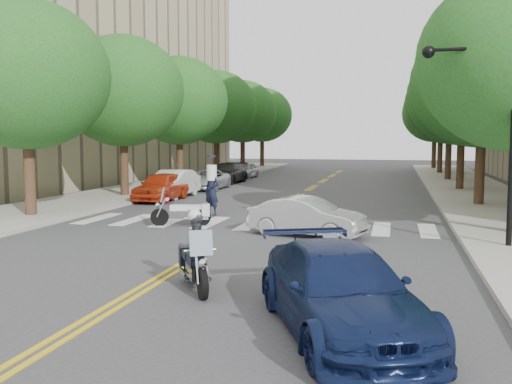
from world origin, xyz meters
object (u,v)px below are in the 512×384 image
(motorcycle_police, at_px, (195,253))
(motorcycle_parked, at_px, (186,212))
(officer_standing, at_px, (212,191))
(sedan_blue, at_px, (340,291))
(convertible, at_px, (307,217))

(motorcycle_police, relative_size, motorcycle_parked, 0.91)
(motorcycle_parked, bearing_deg, motorcycle_police, -175.19)
(motorcycle_police, xyz_separation_m, motorcycle_parked, (-3.22, 8.01, -0.27))
(officer_standing, relative_size, sedan_blue, 0.41)
(motorcycle_police, relative_size, sedan_blue, 0.40)
(motorcycle_police, distance_m, sedan_blue, 3.79)
(motorcycle_parked, relative_size, sedan_blue, 0.44)
(motorcycle_police, relative_size, officer_standing, 0.96)
(motorcycle_parked, xyz_separation_m, officer_standing, (0.01, 2.91, 0.50))
(motorcycle_police, distance_m, convertible, 7.04)
(officer_standing, relative_size, convertible, 0.52)
(convertible, xyz_separation_m, sedan_blue, (1.89, -8.94, 0.07))
(motorcycle_parked, height_order, sedan_blue, sedan_blue)
(motorcycle_parked, distance_m, convertible, 4.66)
(convertible, bearing_deg, motorcycle_parked, 93.12)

